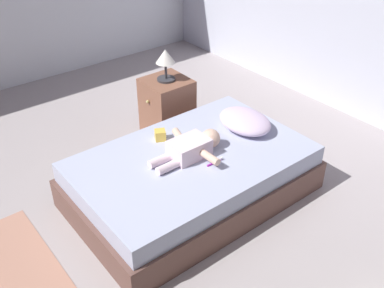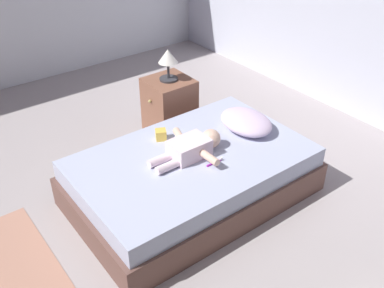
{
  "view_description": "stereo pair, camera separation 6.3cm",
  "coord_description": "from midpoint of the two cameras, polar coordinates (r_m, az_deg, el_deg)",
  "views": [
    {
      "loc": [
        2.16,
        -0.94,
        2.33
      ],
      "look_at": [
        -0.03,
        0.8,
        0.5
      ],
      "focal_mm": 41.47,
      "sensor_mm": 36.0,
      "label": 1
    },
    {
      "loc": [
        2.2,
        -0.89,
        2.33
      ],
      "look_at": [
        -0.03,
        0.8,
        0.5
      ],
      "focal_mm": 41.47,
      "sensor_mm": 36.0,
      "label": 2
    }
  ],
  "objects": [
    {
      "name": "bed",
      "position": [
        3.51,
        0.52,
        -4.19
      ],
      "size": [
        1.17,
        1.85,
        0.4
      ],
      "color": "brown",
      "rests_on": "ground_plane"
    },
    {
      "name": "toy_block",
      "position": [
        3.56,
        -3.52,
        1.21
      ],
      "size": [
        0.11,
        0.11,
        0.08
      ],
      "color": "#F0C549",
      "rests_on": "bed"
    },
    {
      "name": "baby",
      "position": [
        3.35,
        0.55,
        -0.43
      ],
      "size": [
        0.56,
        0.61,
        0.15
      ],
      "color": "white",
      "rests_on": "bed"
    },
    {
      "name": "lamp",
      "position": [
        4.11,
        -2.66,
        10.86
      ],
      "size": [
        0.18,
        0.18,
        0.3
      ],
      "color": "#333338",
      "rests_on": "nightstand"
    },
    {
      "name": "pillow",
      "position": [
        3.7,
        7.45,
        2.87
      ],
      "size": [
        0.49,
        0.36,
        0.14
      ],
      "color": "silver",
      "rests_on": "bed"
    },
    {
      "name": "toothbrush",
      "position": [
        3.3,
        3.54,
        -2.35
      ],
      "size": [
        0.01,
        0.15,
        0.02
      ],
      "color": "purple",
      "rests_on": "bed"
    },
    {
      "name": "nightstand",
      "position": [
        4.32,
        -2.5,
        4.88
      ],
      "size": [
        0.41,
        0.44,
        0.56
      ],
      "color": "brown",
      "rests_on": "ground_plane"
    },
    {
      "name": "ground_plane",
      "position": [
        3.32,
        -10.44,
        -12.13
      ],
      "size": [
        8.0,
        8.0,
        0.0
      ],
      "primitive_type": "plane",
      "color": "#ABA1A1"
    }
  ]
}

